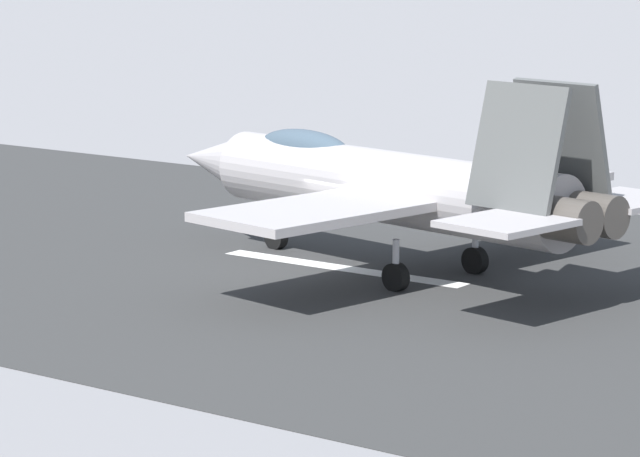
{
  "coord_description": "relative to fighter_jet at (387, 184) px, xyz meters",
  "views": [
    {
      "loc": [
        -26.29,
        37.2,
        9.55
      ],
      "look_at": [
        -2.75,
        4.95,
        2.2
      ],
      "focal_mm": 92.62,
      "sensor_mm": 36.0,
      "label": 1
    }
  ],
  "objects": [
    {
      "name": "fighter_jet",
      "position": [
        0.0,
        0.0,
        0.0
      ],
      "size": [
        16.83,
        13.83,
        5.68
      ],
      "color": "#A19C9E",
      "rests_on": "ground"
    },
    {
      "name": "runway_strip",
      "position": [
        1.15,
        0.38,
        -2.47
      ],
      "size": [
        240.0,
        26.0,
        0.02
      ],
      "color": "#303030",
      "rests_on": "ground"
    },
    {
      "name": "marker_cone_mid",
      "position": [
        7.68,
        -11.61,
        -2.21
      ],
      "size": [
        0.44,
        0.44,
        0.55
      ],
      "primitive_type": "cone",
      "color": "orange",
      "rests_on": "ground"
    },
    {
      "name": "ground_plane",
      "position": [
        1.17,
        0.38,
        -2.48
      ],
      "size": [
        400.0,
        400.0,
        0.0
      ],
      "primitive_type": "plane",
      "color": "slate"
    }
  ]
}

